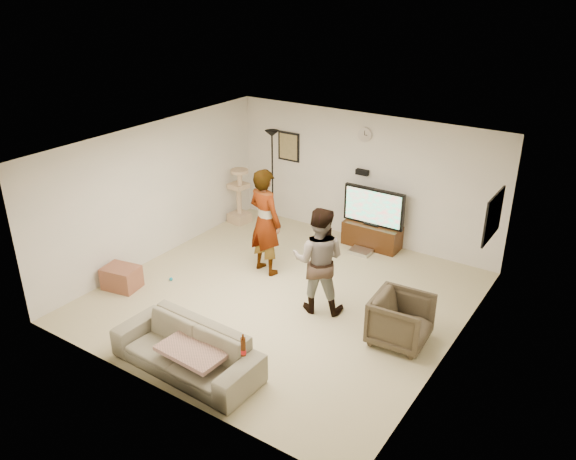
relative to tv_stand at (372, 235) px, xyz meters
The scene contains 24 objects.
floor 2.54m from the tv_stand, 98.37° to the right, with size 5.50×5.50×0.02m, color #C2B793.
ceiling 3.41m from the tv_stand, 98.37° to the right, with size 5.50×5.50×0.02m, color white.
wall_back 1.11m from the tv_stand, 146.40° to the left, with size 5.50×0.04×2.50m, color silver.
wall_front 5.37m from the tv_stand, 94.01° to the right, with size 5.50×0.04×2.50m, color silver.
wall_left 4.13m from the tv_stand, 141.23° to the right, with size 0.04×5.50×2.50m, color silver.
wall_right 3.60m from the tv_stand, 46.45° to the right, with size 0.04×5.50×2.50m, color silver.
wall_clock 1.92m from the tv_stand, 149.76° to the left, with size 0.26×0.26×0.04m, color silver.
wall_speaker 1.22m from the tv_stand, 153.36° to the left, with size 0.25×0.10×0.10m, color black.
picture_back 2.49m from the tv_stand, behind, with size 0.42×0.03×0.52m, color olive.
picture_right 2.83m from the tv_stand, 20.97° to the right, with size 0.03×0.78×0.62m, color #E5996C.
tv_stand is the anchor object (origin of this frame).
console_box 0.44m from the tv_stand, 94.44° to the right, with size 0.40×0.30×0.07m, color silver.
tv 0.59m from the tv_stand, ahead, with size 1.21×0.08×0.72m, color black.
tv_screen 0.59m from the tv_stand, 90.00° to the right, with size 1.11×0.01×0.63m, color #14ECA0.
floor_lamp 2.27m from the tv_stand, behind, with size 0.32×0.32×2.05m, color black.
cat_tree 2.91m from the tv_stand, behind, with size 0.38×0.38×1.19m, color tan.
person_left 2.35m from the tv_stand, 119.93° to the right, with size 0.69×0.45×1.89m, color #A2A1AB.
person_right 2.60m from the tv_stand, 83.44° to the right, with size 0.83×0.65×1.70m, color #293D9C.
sofa 4.77m from the tv_stand, 94.58° to the right, with size 2.09×0.82×0.61m, color #746E59.
throw_blanket 4.76m from the tv_stand, 92.24° to the right, with size 0.90×0.70×0.06m, color tan.
beer_bottle 4.82m from the tv_stand, 83.04° to the right, with size 0.06×0.06×0.25m, color #3F1904.
armchair 3.14m from the tv_stand, 56.75° to the right, with size 0.78×0.80×0.73m, color #3A3123.
side_table 4.67m from the tv_stand, 126.36° to the right, with size 0.57×0.43×0.38m, color brown.
toy_ball 3.87m from the tv_stand, 125.79° to the right, with size 0.06×0.06×0.06m, color #0E88B0.
Camera 1 is at (4.53, -6.67, 4.83)m, focal length 35.65 mm.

